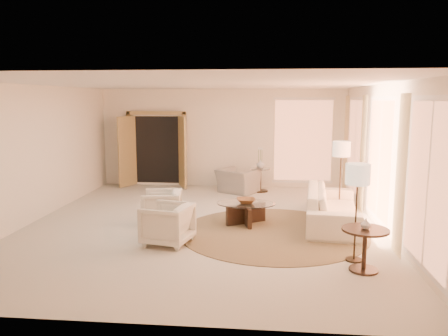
# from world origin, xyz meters

# --- Properties ---
(room) EXTENTS (7.04, 8.04, 2.83)m
(room) POSITION_xyz_m (0.00, 0.00, 1.40)
(room) COLOR beige
(room) RESTS_ON ground
(windows_right) EXTENTS (0.10, 6.40, 2.40)m
(windows_right) POSITION_xyz_m (3.45, 0.10, 1.35)
(windows_right) COLOR #FF9766
(windows_right) RESTS_ON room
(window_back_corner) EXTENTS (1.70, 0.10, 2.40)m
(window_back_corner) POSITION_xyz_m (2.30, 3.95, 1.35)
(window_back_corner) COLOR #FF9766
(window_back_corner) RESTS_ON room
(curtains_right) EXTENTS (0.06, 5.20, 2.60)m
(curtains_right) POSITION_xyz_m (3.40, 1.00, 1.30)
(curtains_right) COLOR beige
(curtains_right) RESTS_ON room
(french_doors) EXTENTS (1.95, 0.66, 2.16)m
(french_doors) POSITION_xyz_m (-1.90, 3.82, 1.07)
(french_doors) COLOR tan
(french_doors) RESTS_ON room
(area_rug) EXTENTS (4.01, 4.01, 0.01)m
(area_rug) POSITION_xyz_m (1.41, -0.41, 0.01)
(area_rug) COLOR #433420
(area_rug) RESTS_ON room
(sofa) EXTENTS (1.26, 2.62, 0.74)m
(sofa) POSITION_xyz_m (2.61, 0.26, 0.37)
(sofa) COLOR silver
(sofa) RESTS_ON room
(armchair_left) EXTENTS (0.78, 0.83, 0.77)m
(armchair_left) POSITION_xyz_m (-0.81, -0.07, 0.38)
(armchair_left) COLOR silver
(armchair_left) RESTS_ON room
(armchair_right) EXTENTS (0.86, 0.90, 0.78)m
(armchair_right) POSITION_xyz_m (-0.43, -1.24, 0.39)
(armchair_right) COLOR silver
(armchair_right) RESTS_ON room
(accent_chair) EXTENTS (1.17, 1.06, 0.86)m
(accent_chair) POSITION_xyz_m (0.51, 3.14, 0.43)
(accent_chair) COLOR #9B978C
(accent_chair) RESTS_ON room
(coffee_table) EXTENTS (1.54, 1.54, 0.43)m
(coffee_table) POSITION_xyz_m (0.87, 0.13, 0.27)
(coffee_table) COLOR black
(coffee_table) RESTS_ON room
(end_table) EXTENTS (0.68, 0.68, 0.64)m
(end_table) POSITION_xyz_m (2.72, -2.17, 0.44)
(end_table) COLOR black
(end_table) RESTS_ON room
(side_table) EXTENTS (0.56, 0.56, 0.65)m
(side_table) POSITION_xyz_m (1.11, 3.32, 0.39)
(side_table) COLOR black
(side_table) RESTS_ON room
(floor_lamp_near) EXTENTS (0.39, 0.39, 1.60)m
(floor_lamp_near) POSITION_xyz_m (2.90, 1.19, 1.36)
(floor_lamp_near) COLOR black
(floor_lamp_near) RESTS_ON room
(floor_lamp_far) EXTENTS (0.37, 0.37, 1.54)m
(floor_lamp_far) POSITION_xyz_m (2.66, -1.76, 1.31)
(floor_lamp_far) COLOR black
(floor_lamp_far) RESTS_ON room
(bowl) EXTENTS (0.45, 0.45, 0.09)m
(bowl) POSITION_xyz_m (0.87, 0.13, 0.48)
(bowl) COLOR brown
(bowl) RESTS_ON coffee_table
(end_vase) EXTENTS (0.16, 0.16, 0.15)m
(end_vase) POSITION_xyz_m (2.72, -2.17, 0.71)
(end_vase) COLOR silver
(end_vase) RESTS_ON end_table
(side_vase) EXTENTS (0.24, 0.24, 0.24)m
(side_vase) POSITION_xyz_m (1.11, 3.32, 0.76)
(side_vase) COLOR silver
(side_vase) RESTS_ON side_table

